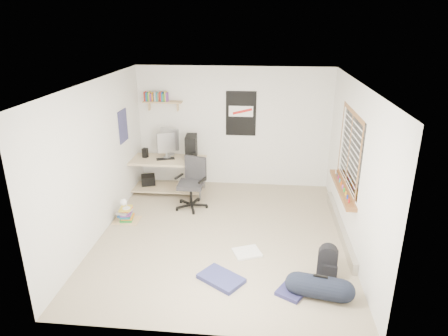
# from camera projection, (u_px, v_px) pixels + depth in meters

# --- Properties ---
(floor) EXTENTS (4.00, 4.50, 0.01)m
(floor) POSITION_uv_depth(u_px,v_px,m) (223.00, 235.00, 6.64)
(floor) COLOR gray
(floor) RESTS_ON ground
(ceiling) EXTENTS (4.00, 4.50, 0.01)m
(ceiling) POSITION_uv_depth(u_px,v_px,m) (222.00, 83.00, 5.76)
(ceiling) COLOR white
(ceiling) RESTS_ON ground
(back_wall) EXTENTS (4.00, 0.01, 2.50)m
(back_wall) POSITION_uv_depth(u_px,v_px,m) (234.00, 127.00, 8.30)
(back_wall) COLOR silver
(back_wall) RESTS_ON ground
(left_wall) EXTENTS (0.01, 4.50, 2.50)m
(left_wall) POSITION_uv_depth(u_px,v_px,m) (98.00, 160.00, 6.38)
(left_wall) COLOR silver
(left_wall) RESTS_ON ground
(right_wall) EXTENTS (0.01, 4.50, 2.50)m
(right_wall) POSITION_uv_depth(u_px,v_px,m) (355.00, 169.00, 6.01)
(right_wall) COLOR silver
(right_wall) RESTS_ON ground
(desk) EXTENTS (1.72, 1.13, 0.73)m
(desk) POSITION_uv_depth(u_px,v_px,m) (166.00, 176.00, 8.14)
(desk) COLOR tan
(desk) RESTS_ON floor
(monitor_left) EXTENTS (0.41, 0.23, 0.44)m
(monitor_left) POSITION_uv_depth(u_px,v_px,m) (170.00, 144.00, 8.20)
(monitor_left) COLOR #B7B8BD
(monitor_left) RESTS_ON desk
(monitor_right) EXTENTS (0.36, 0.25, 0.40)m
(monitor_right) POSITION_uv_depth(u_px,v_px,m) (166.00, 148.00, 8.02)
(monitor_right) COLOR #A3A3A8
(monitor_right) RESTS_ON desk
(pc_tower) EXTENTS (0.25, 0.46, 0.47)m
(pc_tower) POSITION_uv_depth(u_px,v_px,m) (191.00, 147.00, 8.01)
(pc_tower) COLOR black
(pc_tower) RESTS_ON desk
(keyboard) EXTENTS (0.38, 0.23, 0.02)m
(keyboard) POSITION_uv_depth(u_px,v_px,m) (166.00, 159.00, 8.00)
(keyboard) COLOR black
(keyboard) RESTS_ON desk
(speaker_left) EXTENTS (0.11, 0.11, 0.20)m
(speaker_left) POSITION_uv_depth(u_px,v_px,m) (145.00, 153.00, 8.08)
(speaker_left) COLOR black
(speaker_left) RESTS_ON desk
(speaker_right) EXTENTS (0.12, 0.12, 0.19)m
(speaker_right) POSITION_uv_depth(u_px,v_px,m) (193.00, 157.00, 7.83)
(speaker_right) COLOR black
(speaker_right) RESTS_ON desk
(office_chair) EXTENTS (0.80, 0.80, 0.97)m
(office_chair) POSITION_uv_depth(u_px,v_px,m) (191.00, 183.00, 7.44)
(office_chair) COLOR #27272A
(office_chair) RESTS_ON floor
(wall_shelf) EXTENTS (0.80, 0.22, 0.24)m
(wall_shelf) POSITION_uv_depth(u_px,v_px,m) (163.00, 102.00, 8.14)
(wall_shelf) COLOR tan
(wall_shelf) RESTS_ON back_wall
(poster_back_wall) EXTENTS (0.62, 0.03, 0.92)m
(poster_back_wall) POSITION_uv_depth(u_px,v_px,m) (241.00, 114.00, 8.16)
(poster_back_wall) COLOR black
(poster_back_wall) RESTS_ON back_wall
(poster_left_wall) EXTENTS (0.02, 0.42, 0.60)m
(poster_left_wall) POSITION_uv_depth(u_px,v_px,m) (123.00, 126.00, 7.41)
(poster_left_wall) COLOR navy
(poster_left_wall) RESTS_ON left_wall
(window) EXTENTS (0.10, 1.50, 1.26)m
(window) POSITION_uv_depth(u_px,v_px,m) (348.00, 150.00, 6.23)
(window) COLOR brown
(window) RESTS_ON right_wall
(baseboard_heater) EXTENTS (0.08, 2.50, 0.18)m
(baseboard_heater) POSITION_uv_depth(u_px,v_px,m) (340.00, 227.00, 6.70)
(baseboard_heater) COLOR #B7B2A8
(baseboard_heater) RESTS_ON floor
(backpack) EXTENTS (0.30, 0.26, 0.35)m
(backpack) POSITION_uv_depth(u_px,v_px,m) (327.00, 263.00, 5.52)
(backpack) COLOR black
(backpack) RESTS_ON floor
(duffel_bag) EXTENTS (0.35, 0.35, 0.59)m
(duffel_bag) POSITION_uv_depth(u_px,v_px,m) (320.00, 288.00, 5.10)
(duffel_bag) COLOR black
(duffel_bag) RESTS_ON floor
(tshirt) EXTENTS (0.49, 0.46, 0.04)m
(tshirt) POSITION_uv_depth(u_px,v_px,m) (247.00, 252.00, 6.09)
(tshirt) COLOR silver
(tshirt) RESTS_ON floor
(jeans_a) EXTENTS (0.70, 0.65, 0.06)m
(jeans_a) POSITION_uv_depth(u_px,v_px,m) (221.00, 279.00, 5.46)
(jeans_a) COLOR navy
(jeans_a) RESTS_ON floor
(jeans_b) EXTENTS (0.50, 0.54, 0.05)m
(jeans_b) POSITION_uv_depth(u_px,v_px,m) (293.00, 290.00, 5.25)
(jeans_b) COLOR #22224E
(jeans_b) RESTS_ON floor
(book_stack) EXTENTS (0.59, 0.55, 0.32)m
(book_stack) POSITION_uv_depth(u_px,v_px,m) (126.00, 213.00, 7.05)
(book_stack) COLOR olive
(book_stack) RESTS_ON floor
(desk_lamp) EXTENTS (0.19, 0.25, 0.22)m
(desk_lamp) POSITION_uv_depth(u_px,v_px,m) (126.00, 202.00, 6.95)
(desk_lamp) COLOR silver
(desk_lamp) RESTS_ON book_stack
(subwoofer) EXTENTS (0.35, 0.35, 0.31)m
(subwoofer) POSITION_uv_depth(u_px,v_px,m) (148.00, 183.00, 8.39)
(subwoofer) COLOR black
(subwoofer) RESTS_ON floor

